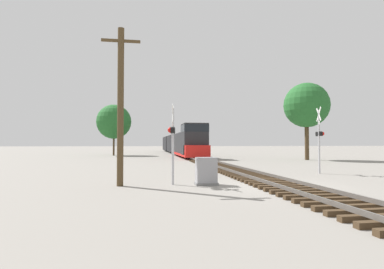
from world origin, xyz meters
The scene contains 9 objects.
ground_plane centered at (0.00, 0.00, 0.00)m, with size 400.00×400.00×0.00m, color gray.
rail_track_bed centered at (0.00, 0.00, 0.14)m, with size 2.60×160.00×0.31m.
freight_train centered at (0.00, 43.66, 1.91)m, with size 3.05×46.80×4.45m.
crossing_signal_near centered at (-4.83, 1.14, 2.40)m, with size 0.44×1.01×3.84m.
crossing_signal_far centered at (5.15, 4.84, 2.46)m, with size 0.54×1.01×4.34m.
relay_cabinet centered at (-3.24, 0.81, 0.64)m, with size 1.06×0.70×1.31m.
utility_pole centered at (-7.26, 1.06, 3.81)m, with size 1.80×0.30×7.39m.
tree_far_right centered at (12.98, 19.98, 6.53)m, with size 5.34×5.34×9.23m.
tree_mid_background centered at (-11.20, 37.10, 5.52)m, with size 5.62×5.62×8.34m.
Camera 1 is at (-6.11, -13.18, 1.97)m, focal length 28.00 mm.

